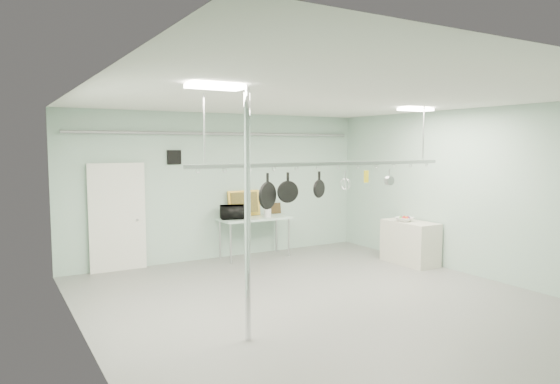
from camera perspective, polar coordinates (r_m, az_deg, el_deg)
floor at (r=8.01m, az=5.51°, el=-12.80°), size 8.00×8.00×0.00m
ceiling at (r=7.65m, az=5.72°, el=10.56°), size 7.00×8.00×0.02m
back_wall at (r=11.12m, az=-6.61°, el=0.69°), size 7.00×0.02×3.20m
right_wall at (r=10.12m, az=21.78°, el=-0.11°), size 0.02×8.00×3.20m
door at (r=10.42m, az=-18.11°, el=-2.89°), size 1.10×0.10×2.20m
wall_vent at (r=10.67m, az=-12.02°, el=3.91°), size 0.30×0.04×0.30m
conduit_pipe at (r=11.01m, az=-6.48°, el=6.63°), size 6.60×0.07×0.07m
chrome_pole at (r=6.27m, az=-3.74°, el=-2.82°), size 0.08×0.08×3.20m
prep_table at (r=11.12m, az=-2.92°, el=-3.27°), size 1.60×0.70×0.91m
side_cabinet at (r=10.93m, az=14.64°, el=-5.61°), size 0.60×1.20×0.90m
pot_rack at (r=7.98m, az=5.54°, el=3.43°), size 4.80×0.06×1.00m
light_panel_left at (r=5.86m, az=-7.39°, el=11.87°), size 0.65×0.30×0.05m
light_panel_right at (r=9.67m, az=15.24°, el=9.11°), size 0.65×0.30×0.05m
microwave at (r=10.88m, az=-5.39°, el=-2.30°), size 0.61×0.50×0.30m
coffee_canister at (r=11.13m, az=-1.44°, el=-2.37°), size 0.20×0.20×0.19m
painting_large at (r=11.29m, az=-4.14°, el=-1.29°), size 0.78×0.14×0.58m
painting_small at (r=11.68m, az=-0.61°, el=-1.87°), size 0.31×0.10×0.25m
fruit_bowl at (r=10.83m, az=14.05°, el=-3.05°), size 0.47×0.47×0.09m
skillet_left at (r=7.41m, az=-1.43°, el=0.07°), size 0.40×0.22×0.55m
skillet_mid at (r=7.58m, az=0.90°, el=0.56°), size 0.34×0.14×0.45m
skillet_right at (r=7.90m, az=4.49°, el=0.91°), size 0.29×0.16×0.40m
whisk at (r=8.20m, az=7.45°, el=1.27°), size 0.22×0.22×0.34m
grater at (r=8.48m, az=9.82°, el=1.76°), size 0.09×0.03×0.22m
saucepan at (r=8.82m, az=12.38°, el=1.61°), size 0.18×0.13×0.30m
fruit_cluster at (r=10.82m, az=14.05°, el=-2.84°), size 0.24×0.24×0.09m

